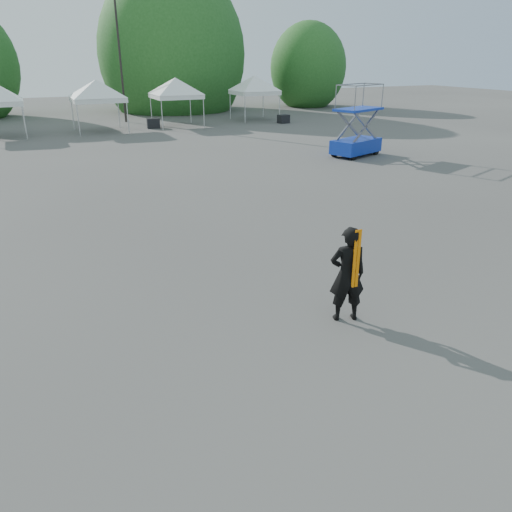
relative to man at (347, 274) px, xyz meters
name	(u,v)px	position (x,y,z in m)	size (l,w,h in m)	color
ground	(295,306)	(-0.62, 0.89, -0.96)	(120.00, 120.00, 0.00)	#474442
light_pole_east	(119,44)	(2.38, 32.89, 4.56)	(0.60, 0.25, 9.80)	black
tree_mid_e	(172,54)	(8.38, 39.89, 3.88)	(5.12, 5.12, 7.79)	#382314
tree_far_e	(308,68)	(21.38, 37.89, 2.67)	(3.84, 3.84, 5.84)	#382314
tent_e	(96,84)	(-0.18, 28.42, 2.10)	(4.66, 4.66, 3.88)	silver
tent_f	(175,82)	(5.29, 28.91, 2.10)	(4.54, 4.54, 3.88)	silver
tent_g	(254,79)	(11.86, 29.83, 2.10)	(4.41, 4.41, 3.88)	silver
man	(347,274)	(0.00, 0.00, 0.00)	(0.80, 0.64, 1.91)	black
scissor_lift	(358,121)	(10.24, 14.00, 0.80)	(3.00, 2.19, 3.49)	#0B1994
crate_mid	(153,123)	(3.42, 28.55, -0.62)	(0.87, 0.68, 0.68)	black
crate_east	(283,119)	(13.02, 27.12, -0.65)	(0.79, 0.61, 0.61)	black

